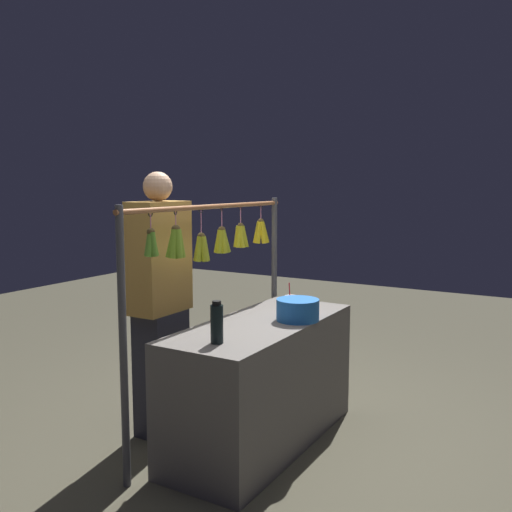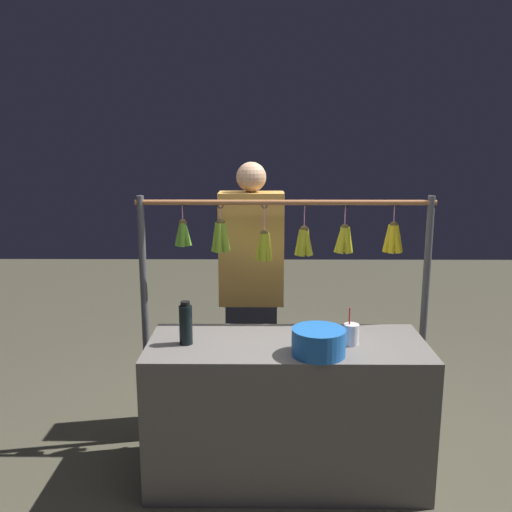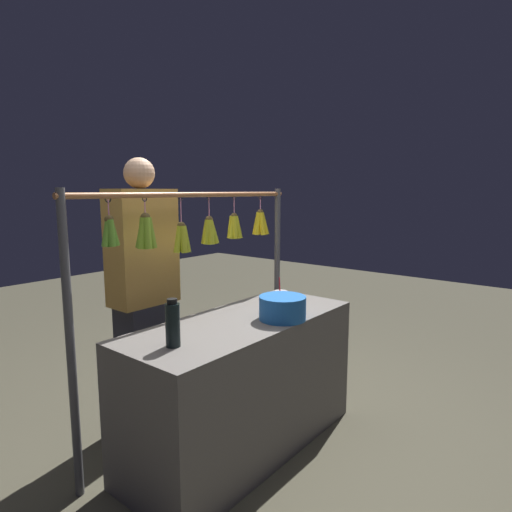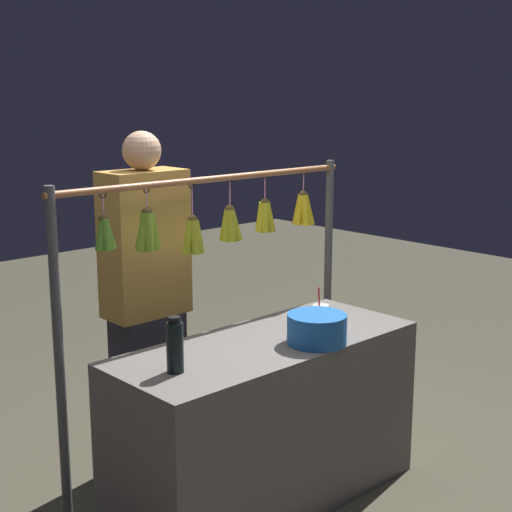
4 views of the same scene
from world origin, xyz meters
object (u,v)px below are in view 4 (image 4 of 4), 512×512
Objects in this scene: vendor_person at (147,308)px; water_bottle at (175,346)px; blue_bucket at (317,329)px; drink_cup at (321,316)px.

water_bottle is at bearing 63.51° from vendor_person.
vendor_person reaches higher than water_bottle.
vendor_person is at bearing -116.49° from water_bottle.
water_bottle is 0.73m from blue_bucket.
drink_cup reaches higher than blue_bucket.
water_bottle is at bearing -12.17° from blue_bucket.
drink_cup is at bearing 179.82° from water_bottle.
water_bottle is 0.78m from vendor_person.
vendor_person is at bearing -51.46° from drink_cup.
vendor_person is at bearing -66.89° from blue_bucket.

